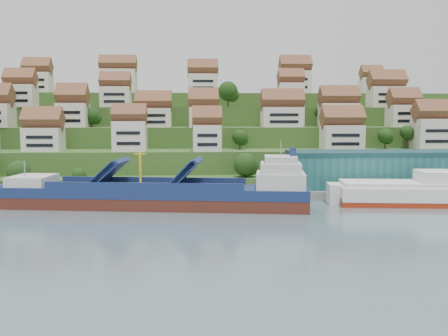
{
  "coord_description": "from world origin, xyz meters",
  "views": [
    {
      "loc": [
        -4.48,
        -118.1,
        21.78
      ],
      "look_at": [
        3.53,
        14.0,
        8.0
      ],
      "focal_mm": 40.0,
      "sensor_mm": 36.0,
      "label": 1
    }
  ],
  "objects": [
    {
      "name": "ground",
      "position": [
        0.0,
        0.0,
        0.0
      ],
      "size": [
        300.0,
        300.0,
        0.0
      ],
      "primitive_type": "plane",
      "color": "slate",
      "rests_on": "ground"
    },
    {
      "name": "warehouse",
      "position": [
        52.0,
        17.0,
        7.2
      ],
      "size": [
        60.0,
        15.0,
        10.0
      ],
      "primitive_type": "cube",
      "color": "#246160",
      "rests_on": "quay"
    },
    {
      "name": "hillside_village",
      "position": [
        0.14,
        60.87,
        24.51
      ],
      "size": [
        156.49,
        62.69,
        29.49
      ],
      "color": "silver",
      "rests_on": "ground"
    },
    {
      "name": "cargo_ship",
      "position": [
        -11.59,
        -0.26,
        3.08
      ],
      "size": [
        72.69,
        21.3,
        15.85
      ],
      "rotation": [
        0.0,
        0.0,
        -0.14
      ],
      "color": "#512319",
      "rests_on": "ground"
    },
    {
      "name": "flagpole",
      "position": [
        18.11,
        10.0,
        6.88
      ],
      "size": [
        1.28,
        0.16,
        8.0
      ],
      "color": "gray",
      "rests_on": "quay"
    },
    {
      "name": "quay",
      "position": [
        20.0,
        15.0,
        1.1
      ],
      "size": [
        180.0,
        14.0,
        2.2
      ],
      "primitive_type": "cube",
      "color": "gray",
      "rests_on": "ground"
    },
    {
      "name": "second_ship",
      "position": [
        47.87,
        1.15,
        2.76
      ],
      "size": [
        32.69,
        15.31,
        9.15
      ],
      "rotation": [
        0.0,
        0.0,
        -0.12
      ],
      "color": "maroon",
      "rests_on": "ground"
    },
    {
      "name": "hillside",
      "position": [
        0.0,
        103.55,
        10.66
      ],
      "size": [
        260.0,
        128.0,
        31.0
      ],
      "color": "#2D4C1E",
      "rests_on": "ground"
    },
    {
      "name": "hillside_trees",
      "position": [
        -13.31,
        44.6,
        16.84
      ],
      "size": [
        143.69,
        62.44,
        31.73
      ],
      "color": "#204216",
      "rests_on": "ground"
    }
  ]
}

